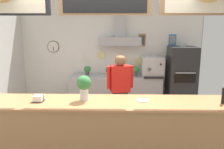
# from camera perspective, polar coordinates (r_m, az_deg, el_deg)

# --- Properties ---
(back_wall_assembly) EXTENTS (4.64, 2.76, 2.83)m
(back_wall_assembly) POSITION_cam_1_polar(r_m,az_deg,el_deg) (5.97, -0.27, 6.03)
(back_wall_assembly) COLOR gray
(back_wall_assembly) RESTS_ON ground_plane
(service_counter) EXTENTS (4.14, 0.72, 1.07)m
(service_counter) POSITION_cam_1_polar(r_m,az_deg,el_deg) (3.58, -1.80, -14.65)
(service_counter) COLOR #B77F4C
(service_counter) RESTS_ON ground_plane
(back_prep_counter) EXTENTS (2.24, 0.60, 0.90)m
(back_prep_counter) POSITION_cam_1_polar(r_m,az_deg,el_deg) (5.97, 0.90, -4.55)
(back_prep_counter) COLOR #A3A5AD
(back_prep_counter) RESTS_ON ground_plane
(pizza_oven) EXTENTS (0.64, 0.66, 1.74)m
(pizza_oven) POSITION_cam_1_polar(r_m,az_deg,el_deg) (5.92, 16.29, -1.42)
(pizza_oven) COLOR #232326
(pizza_oven) RESTS_ON ground_plane
(shop_worker) EXTENTS (0.51, 0.29, 1.57)m
(shop_worker) POSITION_cam_1_polar(r_m,az_deg,el_deg) (4.63, 1.96, -4.13)
(shop_worker) COLOR #232328
(shop_worker) RESTS_ON ground_plane
(espresso_machine) EXTENTS (0.52, 0.56, 0.48)m
(espresso_machine) POSITION_cam_1_polar(r_m,az_deg,el_deg) (5.85, 9.71, 1.90)
(espresso_machine) COLOR #B7BABF
(espresso_machine) RESTS_ON back_prep_counter
(potted_thyme) EXTENTS (0.20, 0.20, 0.25)m
(potted_thyme) POSITION_cam_1_polar(r_m,az_deg,el_deg) (5.81, 5.63, 1.00)
(potted_thyme) COLOR #4C4C51
(potted_thyme) RESTS_ON back_prep_counter
(potted_oregano) EXTENTS (0.22, 0.22, 0.24)m
(potted_oregano) POSITION_cam_1_polar(r_m,az_deg,el_deg) (5.81, -0.41, 1.00)
(potted_oregano) COLOR beige
(potted_oregano) RESTS_ON back_prep_counter
(potted_basil) EXTENTS (0.18, 0.18, 0.23)m
(potted_basil) POSITION_cam_1_polar(r_m,az_deg,el_deg) (5.91, -5.97, 1.18)
(potted_basil) COLOR #4C4C51
(potted_basil) RESTS_ON back_prep_counter
(potted_sage) EXTENTS (0.15, 0.15, 0.18)m
(potted_sage) POSITION_cam_1_polar(r_m,az_deg,el_deg) (5.80, 2.85, 0.65)
(potted_sage) COLOR #4C4C51
(potted_sage) RESTS_ON back_prep_counter
(condiment_plate) EXTENTS (0.17, 0.17, 0.01)m
(condiment_plate) POSITION_cam_1_polar(r_m,az_deg,el_deg) (3.44, 7.36, -6.18)
(condiment_plate) COLOR white
(condiment_plate) RESTS_ON service_counter
(napkin_holder) EXTENTS (0.16, 0.15, 0.10)m
(napkin_holder) POSITION_cam_1_polar(r_m,az_deg,el_deg) (3.53, -17.33, -5.56)
(napkin_holder) COLOR #262628
(napkin_holder) RESTS_ON service_counter
(pepper_grinder) EXTENTS (0.05, 0.05, 0.26)m
(pepper_grinder) POSITION_cam_1_polar(r_m,az_deg,el_deg) (3.61, 25.29, -4.37)
(pepper_grinder) COLOR black
(pepper_grinder) RESTS_ON service_counter
(basil_vase) EXTENTS (0.21, 0.21, 0.37)m
(basil_vase) POSITION_cam_1_polar(r_m,az_deg,el_deg) (3.39, -6.78, -2.83)
(basil_vase) COLOR silver
(basil_vase) RESTS_ON service_counter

